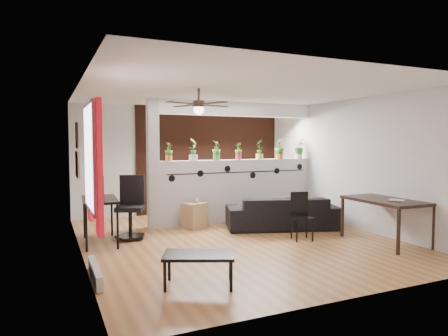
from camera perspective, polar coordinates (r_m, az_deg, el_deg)
room_shell at (r=7.08m, az=1.63°, el=0.20°), size 6.30×7.10×2.90m
partition_wall at (r=8.83m, az=2.07°, el=-3.17°), size 3.60×0.18×1.35m
ceiling_header at (r=8.80m, az=2.09°, el=8.38°), size 3.60×0.18×0.30m
pier_column at (r=8.12m, az=-10.11°, el=0.59°), size 0.22×0.20×2.60m
brick_panel at (r=10.12m, az=-1.60°, el=1.26°), size 3.90×0.05×2.60m
vine_decal at (r=8.71m, az=2.35°, el=-0.59°), size 3.31×0.01×0.30m
window_assembly at (r=5.20m, az=-18.41°, el=1.03°), size 0.09×1.30×1.55m
baseboard_heater at (r=5.45m, az=-17.92°, el=-14.04°), size 0.08×1.00×0.18m
corkboard at (r=7.34m, az=-20.21°, el=0.49°), size 0.03×0.60×0.45m
framed_art at (r=7.28m, az=-20.29°, el=4.40°), size 0.03×0.34×0.44m
ceiling_fan at (r=6.50m, az=-3.63°, el=8.82°), size 1.19×1.19×0.43m
potted_plant_0 at (r=8.20m, az=-7.89°, el=2.44°), size 0.16×0.20×0.39m
potted_plant_1 at (r=8.36m, az=-4.42°, el=2.81°), size 0.32×0.33×0.48m
potted_plant_2 at (r=8.55m, az=-1.09°, el=2.61°), size 0.22×0.25×0.41m
potted_plant_3 at (r=8.77m, az=2.08°, el=2.52°), size 0.23×0.21×0.38m
potted_plant_4 at (r=9.01m, az=5.09°, el=2.79°), size 0.30×0.30×0.46m
potted_plant_5 at (r=9.28m, az=7.93°, el=2.84°), size 0.27×0.30×0.47m
potted_plant_6 at (r=9.57m, az=10.61°, el=2.80°), size 0.28×0.30×0.46m
sofa at (r=8.17m, az=8.31°, el=-6.38°), size 2.26×1.45×0.62m
cube_shelf at (r=8.14m, az=-4.24°, el=-6.76°), size 0.53×0.50×0.51m
cup at (r=8.11m, az=-3.92°, el=-4.64°), size 0.14×0.14×0.09m
computer_desk at (r=7.16m, az=-17.34°, el=-4.75°), size 0.62×1.10×0.78m
monitor at (r=7.29m, az=-17.51°, el=-3.25°), size 0.35×0.12×0.19m
office_chair at (r=7.42m, az=-13.15°, el=-6.03°), size 0.61×0.61×1.11m
dining_table at (r=7.43m, az=22.10°, el=-4.74°), size 0.88×1.41×0.76m
book at (r=7.14m, az=23.30°, el=-4.36°), size 0.27×0.29×0.02m
folding_chair at (r=7.29m, az=10.88°, el=-6.12°), size 0.42×0.42×0.84m
coffee_table at (r=4.93m, az=-3.61°, el=-12.59°), size 0.97×0.77×0.40m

